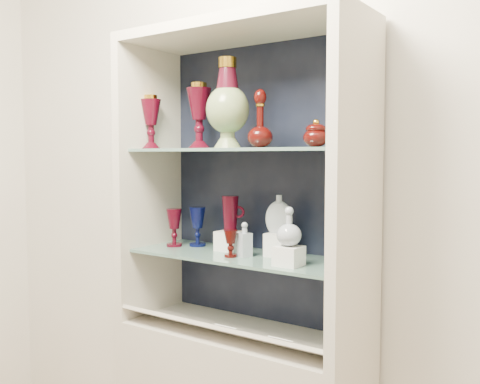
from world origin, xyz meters
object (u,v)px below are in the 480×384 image
Objects in this scene: ruby_goblet_small at (231,244)px; ruby_pitcher at (230,214)px; pedestal_lamp_right at (199,116)px; ruby_decanter_b at (360,120)px; cameo_medallion at (348,222)px; enamel_urn at (228,103)px; ruby_decanter_a at (260,115)px; flat_flask at (279,214)px; clear_square_bottle at (245,239)px; ruby_goblet_tall at (174,227)px; lidded_bowl at (316,133)px; clear_round_decanter at (289,227)px; cobalt_goblet at (197,227)px; pedestal_lamp_left at (151,122)px.

ruby_goblet_small is 0.17m from ruby_pitcher.
pedestal_lamp_right is 2.65× the size of ruby_goblet_small.
ruby_decanter_b is 0.37m from cameo_medallion.
ruby_decanter_a is (0.13, 0.02, -0.05)m from enamel_urn.
ruby_goblet_small is at bearing -74.92° from ruby_pitcher.
ruby_pitcher is 0.95× the size of flat_flask.
flat_flask is at bearing 36.94° from clear_square_bottle.
clear_square_bottle is at bearing -163.53° from ruby_decanter_b.
ruby_goblet_tall is at bearing 170.27° from ruby_goblet_small.
ruby_goblet_tall is 0.50m from flat_flask.
pedestal_lamp_right is at bearing 171.57° from lidded_bowl.
ruby_pitcher is 1.09× the size of clear_round_decanter.
pedestal_lamp_right is at bearing -174.43° from ruby_decanter_b.
cobalt_goblet is 0.19m from ruby_pitcher.
pedestal_lamp_left is at bearing -176.56° from clear_square_bottle.
ruby_decanter_a is at bearing 1.35° from pedestal_lamp_left.
ruby_goblet_small is at bearing -5.85° from enamel_urn.
ruby_decanter_b is (0.68, 0.07, -0.04)m from pedestal_lamp_right.
ruby_decanter_b is (0.47, 0.16, -0.07)m from enamel_urn.
ruby_decanter_a is 2.45× the size of lidded_bowl.
pedestal_lamp_right reaches higher than cameo_medallion.
pedestal_lamp_left reaches higher than ruby_goblet_small.
pedestal_lamp_right is 0.47m from cobalt_goblet.
pedestal_lamp_left is at bearing -145.72° from cobalt_goblet.
enamel_urn is at bearing 174.15° from ruby_goblet_small.
pedestal_lamp_right is 1.13× the size of ruby_decanter_a.
clear_round_decanter reaches higher than ruby_goblet_small.
ruby_goblet_tall is 0.62m from clear_round_decanter.
lidded_bowl is 0.68× the size of ruby_pitcher.
cobalt_goblet is 1.42× the size of cameo_medallion.
ruby_decanter_b reaches higher than ruby_goblet_tall.
clear_round_decanter is at bearing -12.34° from pedestal_lamp_right.
flat_flask is (0.41, -0.00, 0.08)m from cobalt_goblet.
cobalt_goblet is 0.72m from cameo_medallion.
clear_round_decanter is at bearing -3.17° from ruby_goblet_small.
pedestal_lamp_left is 0.46m from ruby_goblet_tall.
pedestal_lamp_left is at bearing 179.74° from lidded_bowl.
ruby_pitcher is at bearing 11.70° from ruby_goblet_tall.
lidded_bowl is at bearing -34.75° from ruby_pitcher.
pedestal_lamp_right is 0.24m from enamel_urn.
lidded_bowl is 0.55m from ruby_pitcher.
ruby_decanter_b is 0.84m from cobalt_goblet.
pedestal_lamp_left is at bearing -178.65° from ruby_decanter_a.
enamel_urn is at bearing 176.69° from clear_round_decanter.
clear_round_decanter is (0.27, -0.01, 0.09)m from ruby_goblet_small.
pedestal_lamp_right is 0.80× the size of enamel_urn.
pedestal_lamp_right reaches higher than ruby_decanter_b.
pedestal_lamp_left is at bearing 166.91° from cameo_medallion.
flat_flask is at bearing 36.09° from enamel_urn.
clear_square_bottle is 1.00× the size of clear_round_decanter.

